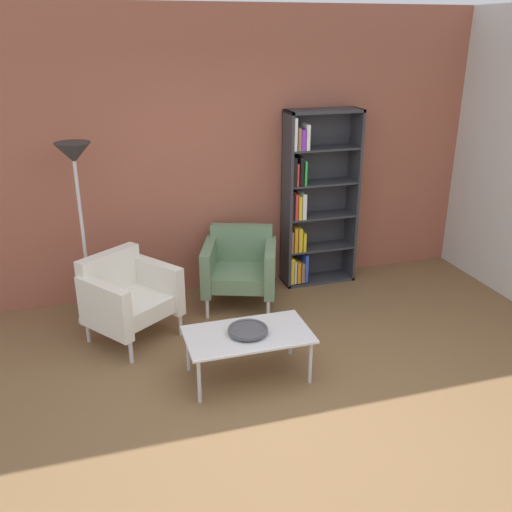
{
  "coord_description": "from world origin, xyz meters",
  "views": [
    {
      "loc": [
        -1.32,
        -3.21,
        2.64
      ],
      "look_at": [
        -0.1,
        0.84,
        0.95
      ],
      "focal_mm": 39.62,
      "sensor_mm": 36.0,
      "label": 1
    }
  ],
  "objects": [
    {
      "name": "armchair_by_bookshelf",
      "position": [
        0.06,
        1.91,
        0.41
      ],
      "size": [
        0.89,
        0.85,
        0.78
      ],
      "rotation": [
        0.0,
        0.0,
        -0.34
      ],
      "color": "slate",
      "rests_on": "ground_plane"
    },
    {
      "name": "brick_back_panel",
      "position": [
        0.0,
        2.46,
        1.45
      ],
      "size": [
        6.4,
        0.12,
        2.9
      ],
      "primitive_type": "cube",
      "color": "#9E5642",
      "rests_on": "ground_plane"
    },
    {
      "name": "armchair_spare_guest",
      "position": [
        -1.1,
        1.53,
        0.41
      ],
      "size": [
        0.95,
        0.93,
        0.78
      ],
      "rotation": [
        0.0,
        0.0,
        0.63
      ],
      "color": "white",
      "rests_on": "ground_plane"
    },
    {
      "name": "coffee_table_low",
      "position": [
        -0.24,
        0.58,
        0.37
      ],
      "size": [
        1.0,
        0.56,
        0.4
      ],
      "color": "silver",
      "rests_on": "ground_plane"
    },
    {
      "name": "floor_lamp_torchiere",
      "position": [
        -1.43,
        1.96,
        1.45
      ],
      "size": [
        0.32,
        0.32,
        1.74
      ],
      "color": "silver",
      "rests_on": "ground_plane"
    },
    {
      "name": "bookshelf_tall",
      "position": [
        0.96,
        2.25,
        0.92
      ],
      "size": [
        0.8,
        0.3,
        1.9
      ],
      "color": "#333338",
      "rests_on": "ground_plane"
    },
    {
      "name": "decorative_bowl",
      "position": [
        -0.24,
        0.58,
        0.43
      ],
      "size": [
        0.32,
        0.32,
        0.05
      ],
      "color": "#4C4C51",
      "rests_on": "coffee_table_low"
    },
    {
      "name": "ground_plane",
      "position": [
        0.0,
        0.0,
        0.0
      ],
      "size": [
        8.32,
        8.32,
        0.0
      ],
      "primitive_type": "plane",
      "color": "brown"
    }
  ]
}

